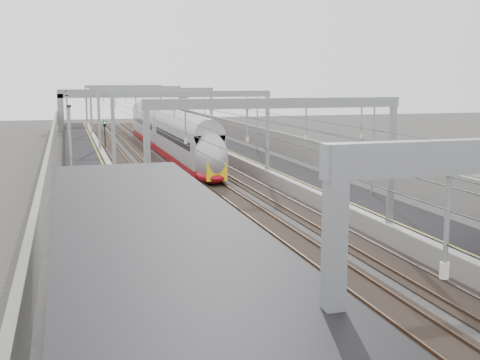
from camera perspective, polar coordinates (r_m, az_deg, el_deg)
platform_left at (r=51.06m, az=-13.93°, el=0.23°), size 4.00×120.00×1.00m
platform_right at (r=54.05m, az=3.26°, el=0.99°), size 4.00×120.00×1.00m
tracks at (r=52.04m, az=-5.08°, el=0.13°), size 11.40×140.00×0.20m
overhead_line at (r=57.91m, az=-6.45°, el=7.12°), size 13.00×140.00×6.60m
canopy_left at (r=9.22m, az=-3.88°, el=-11.93°), size 4.40×30.00×4.24m
overbridge at (r=105.91m, az=-10.94°, el=7.59°), size 22.00×2.20×6.90m
wall_left at (r=50.89m, az=-17.58°, el=1.28°), size 0.30×120.00×3.20m
wall_right at (r=55.04m, az=6.42°, el=2.25°), size 0.30×120.00×3.20m
train at (r=69.36m, az=-6.73°, el=4.12°), size 2.66×48.52×4.21m
signal_green at (r=76.56m, az=-12.71°, el=4.71°), size 0.32×0.32×3.48m
signal_red_near at (r=69.76m, az=-5.37°, el=4.46°), size 0.32×0.32×3.48m
signal_red_far at (r=81.00m, az=-5.32°, el=5.15°), size 0.32×0.32×3.48m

